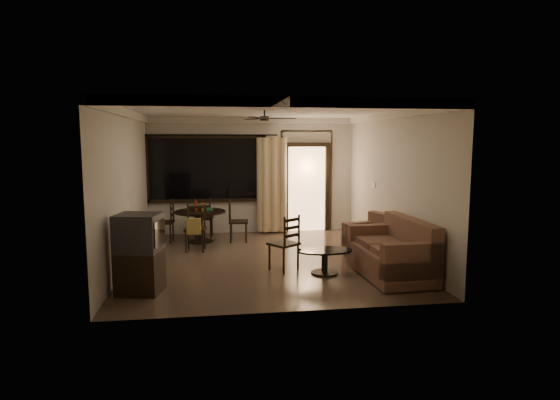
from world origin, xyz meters
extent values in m
plane|color=#7F6651|center=(0.00, 0.00, 0.00)|extent=(5.50, 5.50, 0.00)
plane|color=beige|center=(0.00, 2.75, 1.40)|extent=(5.00, 0.00, 5.00)
plane|color=beige|center=(0.00, -2.75, 1.40)|extent=(5.00, 0.00, 5.00)
plane|color=beige|center=(-2.50, 0.00, 1.40)|extent=(0.00, 5.50, 5.50)
plane|color=beige|center=(2.50, 0.00, 1.40)|extent=(0.00, 5.50, 5.50)
plane|color=white|center=(0.00, 0.00, 2.80)|extent=(5.50, 5.50, 0.00)
cube|color=black|center=(-1.10, 2.72, 1.57)|extent=(2.70, 0.04, 1.45)
cylinder|color=black|center=(-1.00, 2.63, 2.38)|extent=(3.20, 0.03, 0.03)
cube|color=#FFC684|center=(1.35, 2.71, 1.05)|extent=(0.91, 0.03, 2.08)
cube|color=white|center=(2.48, 1.05, 1.30)|extent=(0.02, 0.18, 0.12)
cylinder|color=black|center=(0.00, 0.00, 2.74)|extent=(0.03, 0.03, 0.12)
cylinder|color=black|center=(0.00, 0.00, 2.65)|extent=(0.16, 0.16, 0.08)
cylinder|color=black|center=(-1.25, 1.77, 0.68)|extent=(1.12, 1.12, 0.04)
cylinder|color=black|center=(-1.25, 1.77, 0.35)|extent=(0.11, 0.11, 0.65)
cylinder|color=black|center=(-1.25, 1.77, 0.01)|extent=(0.56, 0.56, 0.03)
cylinder|color=maroon|center=(-1.34, 1.82, 0.81)|extent=(0.06, 0.06, 0.22)
cylinder|color=orange|center=(-1.18, 1.71, 0.79)|extent=(0.06, 0.06, 0.18)
cube|color=#237643|center=(-1.04, 1.86, 0.73)|extent=(0.14, 0.10, 0.05)
cube|color=black|center=(-2.05, 1.84, 0.45)|extent=(0.46, 0.46, 0.04)
cube|color=black|center=(-0.41, 1.69, 0.45)|extent=(0.46, 0.46, 0.04)
cube|color=black|center=(-1.33, 0.92, 0.45)|extent=(0.46, 0.46, 0.04)
cube|color=tan|center=(-1.35, 0.69, 0.55)|extent=(0.29, 0.10, 0.32)
cube|color=black|center=(-1.18, 2.30, 0.45)|extent=(0.46, 0.46, 0.04)
cube|color=black|center=(-2.05, -1.65, 0.31)|extent=(0.72, 0.67, 0.63)
cube|color=black|center=(-2.05, -1.65, 0.91)|extent=(0.72, 0.67, 0.56)
cube|color=black|center=(-1.74, -1.71, 0.91)|extent=(0.11, 0.44, 0.38)
cube|color=#4B2E23|center=(1.94, -1.38, 0.24)|extent=(0.99, 1.79, 0.44)
cube|color=#4B2E23|center=(2.30, -1.37, 0.60)|extent=(0.28, 1.77, 0.71)
cube|color=#4B2E23|center=(1.96, -2.16, 0.46)|extent=(0.94, 0.23, 0.55)
cube|color=#4B2E23|center=(1.91, -0.60, 0.46)|extent=(0.94, 0.23, 0.55)
cube|color=#4B2E23|center=(1.88, -1.39, 0.49)|extent=(0.71, 1.56, 0.13)
cube|color=#4B2E23|center=(2.05, -0.06, 0.21)|extent=(1.00, 1.00, 0.38)
cube|color=#4B2E23|center=(2.35, 0.03, 0.52)|extent=(0.41, 0.83, 0.62)
cube|color=#4B2E23|center=(2.14, -0.36, 0.40)|extent=(0.82, 0.39, 0.47)
cube|color=#4B2E23|center=(1.96, 0.25, 0.40)|extent=(0.82, 0.39, 0.47)
cube|color=#4B2E23|center=(2.00, -0.07, 0.43)|extent=(0.72, 0.75, 0.11)
ellipsoid|color=navy|center=(2.00, -0.07, 0.53)|extent=(0.34, 0.28, 0.10)
ellipsoid|color=black|center=(0.90, -1.07, 0.40)|extent=(0.94, 0.57, 0.03)
cylinder|color=black|center=(0.90, -1.07, 0.20)|extent=(0.10, 0.10, 0.38)
cylinder|color=black|center=(0.90, -1.07, 0.02)|extent=(0.46, 0.46, 0.03)
cube|color=black|center=(0.25, -0.74, 0.47)|extent=(0.61, 0.61, 0.04)
camera|label=1|loc=(-0.95, -8.62, 2.25)|focal=30.00mm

